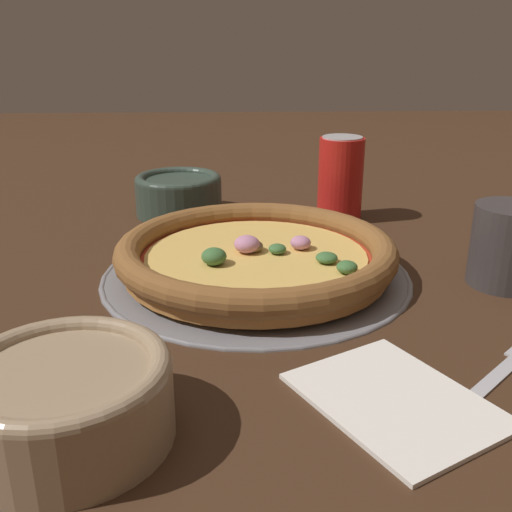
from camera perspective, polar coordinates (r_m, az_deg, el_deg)
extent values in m
plane|color=#3D2616|center=(0.69, 0.00, -1.90)|extent=(3.00, 3.00, 0.00)
cylinder|color=gray|center=(0.69, 0.00, -1.71)|extent=(0.35, 0.35, 0.00)
torus|color=gray|center=(0.69, 0.00, -1.53)|extent=(0.36, 0.36, 0.01)
cylinder|color=#A86B33|center=(0.69, 0.00, -0.69)|extent=(0.30, 0.30, 0.01)
torus|color=brown|center=(0.68, 0.00, 0.58)|extent=(0.32, 0.32, 0.03)
cylinder|color=#B7381E|center=(0.69, 0.00, -0.03)|extent=(0.27, 0.27, 0.00)
cylinder|color=#E5B75B|center=(0.69, 0.00, 0.14)|extent=(0.25, 0.25, 0.00)
ellipsoid|color=#3D6B38|center=(0.66, 6.74, -0.16)|extent=(0.03, 0.03, 0.01)
ellipsoid|color=#C17FA3|center=(0.69, -0.87, 1.14)|extent=(0.04, 0.04, 0.02)
ellipsoid|color=#3D6B38|center=(0.69, 2.02, 0.82)|extent=(0.03, 0.03, 0.01)
ellipsoid|color=brown|center=(0.69, -0.47, 0.97)|extent=(0.04, 0.04, 0.01)
ellipsoid|color=#3D6B38|center=(0.65, -4.02, -0.03)|extent=(0.04, 0.04, 0.02)
ellipsoid|color=#3D6B38|center=(0.64, 8.66, -1.05)|extent=(0.03, 0.03, 0.01)
ellipsoid|color=#C17FA3|center=(0.70, 4.27, 1.28)|extent=(0.03, 0.03, 0.02)
cylinder|color=#334238|center=(0.93, -7.36, 5.61)|extent=(0.13, 0.13, 0.05)
torus|color=#334238|center=(0.93, -7.44, 7.23)|extent=(0.13, 0.13, 0.02)
cylinder|color=#9E8466|center=(0.44, -17.58, -13.34)|extent=(0.15, 0.15, 0.05)
torus|color=#9E8466|center=(0.43, -17.97, -10.35)|extent=(0.15, 0.15, 0.02)
cylinder|color=#383333|center=(0.71, 22.97, 0.91)|extent=(0.08, 0.08, 0.09)
cube|color=white|center=(0.48, 13.16, -13.03)|extent=(0.19, 0.17, 0.01)
cube|color=#B7B7BC|center=(0.52, 21.06, -11.39)|extent=(0.09, 0.09, 0.00)
cylinder|color=red|center=(0.90, 8.04, 7.23)|extent=(0.07, 0.07, 0.12)
cylinder|color=#BCBCC1|center=(0.89, 8.24, 11.13)|extent=(0.06, 0.06, 0.00)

